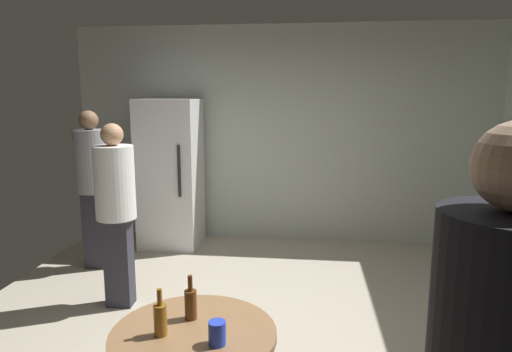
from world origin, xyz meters
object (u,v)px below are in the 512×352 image
foreground_table (194,351)px  person_in_gray_shirt (92,177)px  refrigerator (171,173)px  plastic_cup_blue (217,333)px  beer_bottle_amber (160,318)px  beer_bottle_brown (191,303)px  person_in_white_shirt (116,202)px

foreground_table → person_in_gray_shirt: size_ratio=0.47×
refrigerator → plastic_cup_blue: (1.28, -3.44, -0.11)m
refrigerator → beer_bottle_amber: size_ratio=7.83×
foreground_table → beer_bottle_brown: 0.23m
plastic_cup_blue → person_in_gray_shirt: (-1.87, 2.60, 0.20)m
refrigerator → person_in_white_shirt: refrigerator is taller
plastic_cup_blue → person_in_white_shirt: bearing=125.2°
beer_bottle_brown → plastic_cup_blue: (0.18, -0.22, -0.03)m
beer_bottle_amber → beer_bottle_brown: same height
foreground_table → refrigerator: bearing=108.9°
refrigerator → plastic_cup_blue: 3.67m
person_in_gray_shirt → plastic_cup_blue: bearing=34.7°
plastic_cup_blue → person_in_gray_shirt: person_in_gray_shirt is taller
person_in_white_shirt → beer_bottle_amber: bearing=26.4°
foreground_table → plastic_cup_blue: (0.14, -0.10, 0.16)m
beer_bottle_amber → plastic_cup_blue: size_ratio=2.09×
person_in_gray_shirt → foreground_table: bearing=33.7°
foreground_table → plastic_cup_blue: bearing=-35.8°
foreground_table → beer_bottle_amber: size_ratio=3.48×
beer_bottle_brown → person_in_gray_shirt: bearing=125.3°
refrigerator → beer_bottle_brown: size_ratio=7.83×
foreground_table → plastic_cup_blue: plastic_cup_blue is taller
beer_bottle_brown → plastic_cup_blue: 0.28m
beer_bottle_amber → beer_bottle_brown: size_ratio=1.00×
plastic_cup_blue → person_in_gray_shirt: 3.20m
beer_bottle_brown → person_in_white_shirt: 1.88m
plastic_cup_blue → person_in_gray_shirt: size_ratio=0.07×
beer_bottle_amber → person_in_gray_shirt: 3.01m
foreground_table → beer_bottle_brown: (-0.04, 0.12, 0.19)m
refrigerator → beer_bottle_brown: bearing=-71.2°
beer_bottle_brown → person_in_gray_shirt: 2.92m
foreground_table → person_in_gray_shirt: 3.06m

